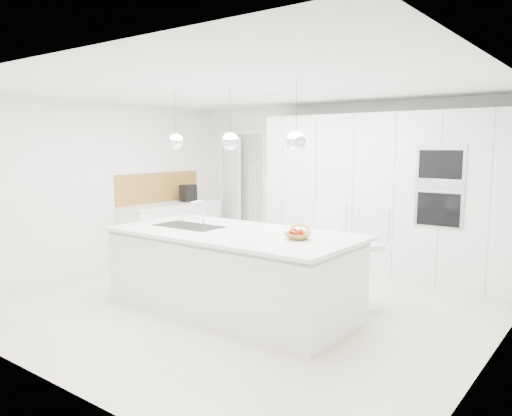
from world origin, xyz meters
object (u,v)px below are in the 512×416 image
Objects in this scene: bar_stool_right at (368,260)px; bar_stool_left at (324,252)px; island_base at (231,273)px; espresso_machine at (188,193)px; fruit_bowl at (298,236)px.

bar_stool_left is at bearing -174.38° from bar_stool_right.
bar_stool_right reaches higher than island_base.
island_base is at bearing -36.23° from espresso_machine.
island_base is 1.56m from bar_stool_right.
bar_stool_left is 0.53m from bar_stool_right.
espresso_machine is 3.87m from bar_stool_right.
bar_stool_right is (0.52, 0.08, -0.03)m from bar_stool_left.
espresso_machine is at bearing 163.88° from bar_stool_right.
island_base is at bearing -137.84° from bar_stool_left.
island_base is 3.21m from espresso_machine.
bar_stool_left reaches higher than bar_stool_right.
espresso_machine is at bearing 151.82° from fruit_bowl.
island_base is 2.48× the size of bar_stool_right.
espresso_machine reaches higher than bar_stool_right.
fruit_bowl is 1.04m from bar_stool_right.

